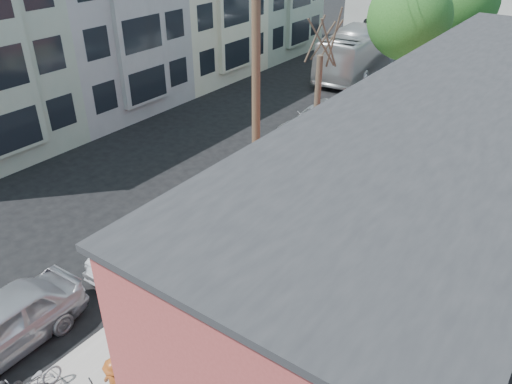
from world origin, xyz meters
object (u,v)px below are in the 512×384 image
Objects in this scene: patio_chair_b at (212,384)px; parking_meter_near at (139,284)px; car_3 at (321,123)px; car_1 at (156,239)px; tree_bare at (316,127)px; patio_chair_a at (244,359)px; utility_pole_near at (254,88)px; tree_leafy_far at (459,1)px; parking_meter_far at (328,149)px; cyclist at (118,383)px; bus at (365,48)px; patron_grey at (231,320)px; tree_leafy_mid at (409,18)px; car_2 at (256,173)px.

parking_meter_near is at bearing 163.07° from patio_chair_b.
car_1 is at bearing -89.17° from car_3.
tree_bare is 11.00m from patio_chair_b.
car_3 reaches higher than patio_chair_a.
utility_pole_near is 20.91m from tree_leafy_far.
car_3 reaches higher than patio_chair_b.
car_3 is at bearing 124.42° from parking_meter_far.
parking_meter_far is at bearing -87.19° from cyclist.
cyclist is at bearing -81.38° from parking_meter_far.
tree_bare is 18.57m from bus.
utility_pole_near reaches higher than car_3.
patron_grey is 0.33× the size of car_1.
cyclist is (-1.63, -1.44, 0.32)m from patio_chair_b.
patio_chair_a is 0.07× the size of bus.
car_3 is at bearing -78.95° from bus.
tree_leafy_far is at bearing 90.00° from tree_leafy_mid.
cyclist is (-1.79, -2.48, 0.32)m from patio_chair_a.
tree_leafy_mid reaches higher than car_2.
cyclist is at bearing -137.76° from patio_chair_b.
tree_leafy_mid is at bearing 105.04° from patio_chair_a.
car_2 is (-2.00, -18.61, -4.54)m from tree_leafy_far.
parking_meter_far is at bearing 107.42° from patio_chair_b.
tree_leafy_mid reaches higher than parking_meter_near.
car_3 is (-5.83, 14.29, 0.24)m from patio_chair_a.
utility_pole_near is at bearing -96.63° from tree_bare.
car_2 reaches higher than patio_chair_a.
parking_meter_near is 7.97m from car_2.
parking_meter_near is at bearing -90.00° from parking_meter_far.
cyclist reaches higher than parking_meter_far.
cyclist reaches higher than car_3.
cyclist is at bearing -23.89° from patron_grey.
car_1 is (-5.20, 3.28, 0.21)m from patio_chair_b.
tree_leafy_far reaches higher than parking_meter_far.
parking_meter_near is 0.22× the size of car_2.
bus reaches higher than patron_grey.
tree_leafy_mid is 0.64× the size of bus.
car_3 is (-4.93, 13.68, -0.12)m from patron_grey.
cyclist reaches higher than patio_chair_b.
parking_meter_far reaches higher than patio_chair_a.
parking_meter_near is 7.09m from utility_pole_near.
tree_bare is at bearing 72.71° from car_1.
utility_pole_near is 12.42m from tree_leafy_mid.
utility_pole_near is 6.57× the size of cyclist.
patio_chair_a is 28.34m from bus.
tree_leafy_far is 27.23m from patio_chair_a.
cyclist is at bearing -82.35° from tree_bare.
car_2 is (-2.00, -10.11, -4.86)m from tree_leafy_mid.
tree_leafy_mid is at bearing -179.87° from patron_grey.
bus reaches higher than parking_meter_far.
car_1 is at bearing -98.90° from parking_meter_far.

